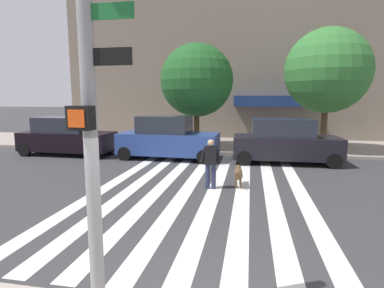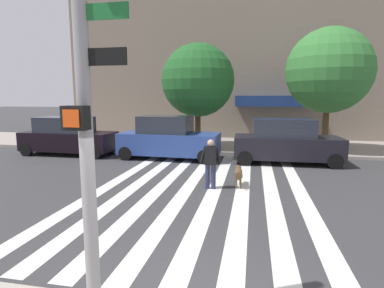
{
  "view_description": "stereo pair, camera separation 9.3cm",
  "coord_description": "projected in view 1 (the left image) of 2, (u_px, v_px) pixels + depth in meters",
  "views": [
    {
      "loc": [
        0.87,
        -3.79,
        2.98
      ],
      "look_at": [
        -1.06,
        6.43,
        1.42
      ],
      "focal_mm": 29.0,
      "sensor_mm": 36.0,
      "label": 1
    },
    {
      "loc": [
        0.97,
        -3.77,
        2.98
      ],
      "look_at": [
        -1.06,
        6.43,
        1.42
      ],
      "focal_mm": 29.0,
      "sensor_mm": 36.0,
      "label": 2
    }
  ],
  "objects": [
    {
      "name": "street_tree_middle",
      "position": [
        327.0,
        71.0,
        16.14
      ],
      "size": [
        4.39,
        4.39,
        6.41
      ],
      "color": "#4C3823",
      "rests_on": "sidewalk_far"
    },
    {
      "name": "street_tree_nearest",
      "position": [
        197.0,
        81.0,
        17.26
      ],
      "size": [
        4.06,
        4.06,
        5.81
      ],
      "color": "#4C3823",
      "rests_on": "sidewalk_far"
    },
    {
      "name": "crosswalk_stripes",
      "position": [
        202.0,
        188.0,
        10.33
      ],
      "size": [
        6.75,
        11.59,
        0.01
      ],
      "color": "silver",
      "rests_on": "ground_plane"
    },
    {
      "name": "dog_on_leash",
      "position": [
        238.0,
        173.0,
        10.48
      ],
      "size": [
        0.3,
        1.12,
        0.65
      ],
      "color": "brown",
      "rests_on": "ground_plane"
    },
    {
      "name": "parked_car_third_in_line",
      "position": [
        285.0,
        142.0,
        14.14
      ],
      "size": [
        4.75,
        2.09,
        2.02
      ],
      "color": "black",
      "rests_on": "ground_plane"
    },
    {
      "name": "parked_car_near_curb",
      "position": [
        66.0,
        137.0,
        16.16
      ],
      "size": [
        4.82,
        1.92,
        1.98
      ],
      "color": "black",
      "rests_on": "ground_plane"
    },
    {
      "name": "sidewalk_far",
      "position": [
        235.0,
        145.0,
        19.04
      ],
      "size": [
        80.0,
        6.0,
        0.15
      ],
      "primitive_type": "cube",
      "color": "gray",
      "rests_on": "ground_plane"
    },
    {
      "name": "pedestrian_dog_walker",
      "position": [
        211.0,
        161.0,
        10.11
      ],
      "size": [
        0.71,
        0.26,
        1.64
      ],
      "color": "#282D4C",
      "rests_on": "ground_plane"
    },
    {
      "name": "parked_car_behind_first",
      "position": [
        168.0,
        139.0,
        15.15
      ],
      "size": [
        4.89,
        2.16,
        2.1
      ],
      "color": "navy",
      "rests_on": "ground_plane"
    },
    {
      "name": "traffic_light_pole",
      "position": [
        85.0,
        50.0,
        3.57
      ],
      "size": [
        0.74,
        0.46,
        5.8
      ],
      "color": "gray",
      "rests_on": "sidewalk_near"
    },
    {
      "name": "ground_plane",
      "position": [
        222.0,
        189.0,
        10.21
      ],
      "size": [
        160.0,
        160.0,
        0.0
      ],
      "primitive_type": "plane",
      "color": "#353538"
    }
  ]
}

